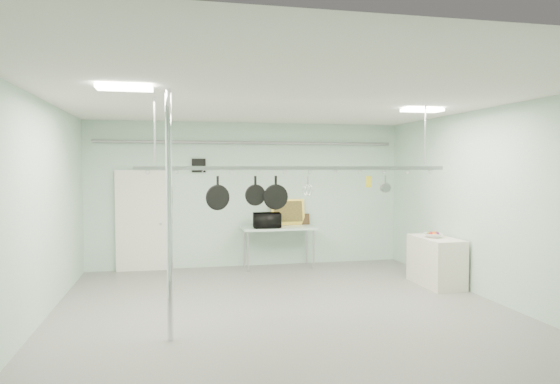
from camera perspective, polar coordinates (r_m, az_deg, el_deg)
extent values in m
plane|color=gray|center=(7.55, 1.06, -14.19)|extent=(8.00, 8.00, 0.00)
cube|color=silver|center=(7.29, 1.08, 10.55)|extent=(7.00, 8.00, 0.02)
cube|color=#A4C5B1|center=(11.16, -3.60, -0.29)|extent=(7.00, 0.02, 3.20)
cube|color=#A4C5B1|center=(8.73, 23.99, -1.42)|extent=(0.02, 8.00, 3.20)
cube|color=silver|center=(11.05, -15.45, -3.28)|extent=(1.10, 0.10, 2.20)
cube|color=black|center=(11.01, -9.27, 3.02)|extent=(0.30, 0.04, 0.30)
cylinder|color=gray|center=(11.07, -3.55, 5.64)|extent=(6.60, 0.07, 0.07)
cylinder|color=silver|center=(6.46, -12.54, -2.67)|extent=(0.08, 0.08, 3.20)
cube|color=silver|center=(10.95, -0.17, -4.13)|extent=(1.60, 0.70, 0.05)
cylinder|color=#B7B7BC|center=(10.61, -3.69, -6.82)|extent=(0.04, 0.04, 0.86)
cylinder|color=#B7B7BC|center=(11.16, -4.11, -6.34)|extent=(0.04, 0.04, 0.86)
cylinder|color=#B7B7BC|center=(10.91, 3.86, -6.55)|extent=(0.04, 0.04, 0.86)
cylinder|color=#B7B7BC|center=(11.45, 3.09, -6.10)|extent=(0.04, 0.04, 0.86)
cube|color=silver|center=(9.86, 17.40, -7.58)|extent=(0.60, 1.20, 0.90)
cube|color=#B7B7BC|center=(7.56, 2.04, 2.75)|extent=(4.80, 0.06, 0.06)
cylinder|color=#B7B7BC|center=(7.35, -14.15, 6.56)|extent=(0.02, 0.02, 0.94)
cylinder|color=#B7B7BC|center=(8.34, 16.26, 6.09)|extent=(0.02, 0.02, 0.94)
cube|color=white|center=(6.33, -17.33, 11.32)|extent=(0.65, 0.30, 0.05)
cube|color=white|center=(8.69, 15.94, 9.00)|extent=(0.65, 0.30, 0.05)
imported|color=black|center=(10.76, -1.49, -3.26)|extent=(0.61, 0.44, 0.32)
cylinder|color=white|center=(10.91, -0.74, -3.48)|extent=(0.20, 0.20, 0.20)
cube|color=gold|center=(11.26, 0.91, -2.32)|extent=(0.79, 0.19, 0.58)
cube|color=#382513|center=(11.36, 2.64, -3.12)|extent=(0.30, 0.08, 0.25)
imported|color=silver|center=(9.75, 17.10, -4.76)|extent=(0.44, 0.44, 0.08)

